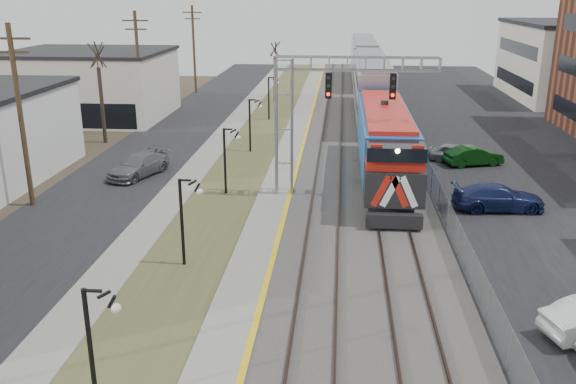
# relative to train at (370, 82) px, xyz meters

# --- Properties ---
(street_west) EXTENTS (7.00, 120.00, 0.04)m
(street_west) POSITION_rel_train_xyz_m (-17.00, -20.42, -2.86)
(street_west) COLOR black
(street_west) RESTS_ON ground
(sidewalk) EXTENTS (2.00, 120.00, 0.08)m
(sidewalk) POSITION_rel_train_xyz_m (-12.50, -20.42, -2.84)
(sidewalk) COLOR gray
(sidewalk) RESTS_ON ground
(grass_median) EXTENTS (4.00, 120.00, 0.06)m
(grass_median) POSITION_rel_train_xyz_m (-9.50, -20.42, -2.85)
(grass_median) COLOR #444D29
(grass_median) RESTS_ON ground
(platform) EXTENTS (2.00, 120.00, 0.24)m
(platform) POSITION_rel_train_xyz_m (-6.50, -20.42, -2.76)
(platform) COLOR gray
(platform) RESTS_ON ground
(ballast_bed) EXTENTS (8.00, 120.00, 0.20)m
(ballast_bed) POSITION_rel_train_xyz_m (-1.50, -20.42, -2.78)
(ballast_bed) COLOR #595651
(ballast_bed) RESTS_ON ground
(parking_lot) EXTENTS (16.00, 120.00, 0.04)m
(parking_lot) POSITION_rel_train_xyz_m (10.50, -20.42, -2.86)
(parking_lot) COLOR black
(parking_lot) RESTS_ON ground
(platform_edge) EXTENTS (0.24, 120.00, 0.01)m
(platform_edge) POSITION_rel_train_xyz_m (-5.62, -20.42, -2.64)
(platform_edge) COLOR gold
(platform_edge) RESTS_ON platform
(track_near) EXTENTS (1.58, 120.00, 0.15)m
(track_near) POSITION_rel_train_xyz_m (-3.50, -20.42, -2.61)
(track_near) COLOR #2D2119
(track_near) RESTS_ON ballast_bed
(track_far) EXTENTS (1.58, 120.00, 0.15)m
(track_far) POSITION_rel_train_xyz_m (-0.00, -20.42, -2.61)
(track_far) COLOR #2D2119
(track_far) RESTS_ON ballast_bed
(train) EXTENTS (3.00, 63.05, 5.33)m
(train) POSITION_rel_train_xyz_m (0.00, 0.00, 0.00)
(train) COLOR #1556B2
(train) RESTS_ON ground
(signal_gantry) EXTENTS (9.00, 1.07, 8.15)m
(signal_gantry) POSITION_rel_train_xyz_m (-4.28, -27.43, 2.70)
(signal_gantry) COLOR gray
(signal_gantry) RESTS_ON ground
(lampposts) EXTENTS (0.14, 62.14, 4.00)m
(lampposts) POSITION_rel_train_xyz_m (-9.50, -37.14, -0.88)
(lampposts) COLOR black
(lampposts) RESTS_ON ground
(utility_poles) EXTENTS (0.28, 80.28, 10.00)m
(utility_poles) POSITION_rel_train_xyz_m (-20.00, -30.42, 2.12)
(utility_poles) COLOR #4C3823
(utility_poles) RESTS_ON ground
(fence) EXTENTS (0.04, 120.00, 1.60)m
(fence) POSITION_rel_train_xyz_m (2.70, -20.42, -2.08)
(fence) COLOR gray
(fence) RESTS_ON ground
(bare_trees) EXTENTS (12.30, 42.30, 5.95)m
(bare_trees) POSITION_rel_train_xyz_m (-18.16, -16.51, -0.18)
(bare_trees) COLOR #382D23
(bare_trees) RESTS_ON ground
(car_lot_d) EXTENTS (5.08, 2.37, 1.43)m
(car_lot_d) POSITION_rel_train_xyz_m (5.98, -28.92, -2.17)
(car_lot_d) COLOR #161F4E
(car_lot_d) RESTS_ON ground
(car_lot_e) EXTENTS (4.03, 2.48, 1.28)m
(car_lot_e) POSITION_rel_train_xyz_m (5.36, -19.01, -2.24)
(car_lot_e) COLOR gray
(car_lot_e) RESTS_ON ground
(car_lot_f) EXTENTS (4.26, 2.56, 1.33)m
(car_lot_f) POSITION_rel_train_xyz_m (6.45, -19.80, -2.22)
(car_lot_f) COLOR #0B370D
(car_lot_f) RESTS_ON ground
(car_street_b) EXTENTS (3.59, 5.27, 1.42)m
(car_street_b) POSITION_rel_train_xyz_m (-15.84, -24.32, -2.17)
(car_street_b) COLOR slate
(car_street_b) RESTS_ON ground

